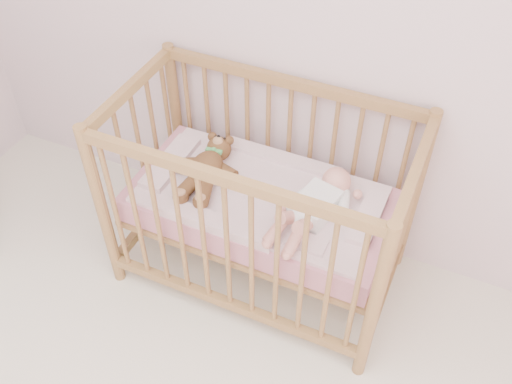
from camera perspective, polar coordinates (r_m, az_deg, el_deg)
The scene contains 6 objects.
wall_back at distance 2.47m, azimuth 6.76°, elevation 18.41°, with size 4.00×0.02×2.70m, color silver.
crib at distance 2.69m, azimuth 0.44°, elevation -1.14°, with size 1.36×0.76×1.00m, color #A78547, non-canonical shape.
mattress at distance 2.70m, azimuth 0.43°, elevation -1.36°, with size 1.22×0.62×0.13m, color pink.
blanket at distance 2.65m, azimuth 0.44°, elevation -0.23°, with size 1.10×0.58×0.06m, color pink, non-canonical shape.
baby at distance 2.52m, azimuth 5.97°, elevation -1.11°, with size 0.29×0.59×0.14m, color white, non-canonical shape.
teddy_bear at distance 2.67m, azimuth -5.03°, elevation 2.46°, with size 0.34×0.48×0.13m, color brown, non-canonical shape.
Camera 1 is at (0.65, -0.12, 2.43)m, focal length 40.00 mm.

